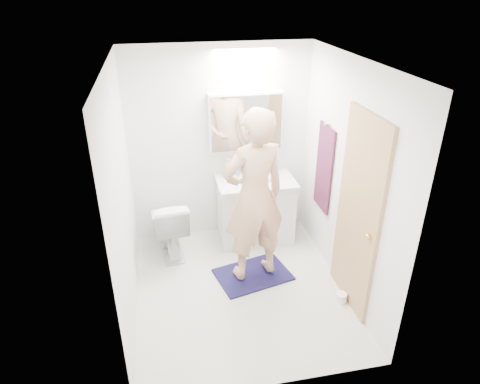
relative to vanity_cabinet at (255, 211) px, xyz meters
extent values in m
plane|color=silver|center=(-0.39, -0.96, -0.39)|extent=(2.50, 2.50, 0.00)
plane|color=white|center=(-0.39, -0.96, 2.01)|extent=(2.50, 2.50, 0.00)
plane|color=white|center=(-0.39, 0.29, 0.81)|extent=(2.50, 0.00, 2.50)
plane|color=white|center=(-0.39, -2.21, 0.81)|extent=(2.50, 0.00, 2.50)
plane|color=white|center=(-1.49, -0.96, 0.81)|extent=(0.00, 2.50, 2.50)
plane|color=white|center=(0.71, -0.96, 0.81)|extent=(0.00, 2.50, 2.50)
cube|color=silver|center=(0.00, 0.00, 0.00)|extent=(0.90, 0.55, 0.78)
cube|color=silver|center=(0.00, 0.00, 0.41)|extent=(0.95, 0.58, 0.04)
cylinder|color=silver|center=(0.00, 0.03, 0.45)|extent=(0.36, 0.36, 0.03)
cylinder|color=silver|center=(0.00, 0.22, 0.51)|extent=(0.02, 0.02, 0.16)
cube|color=white|center=(-0.09, 0.21, 1.11)|extent=(0.88, 0.14, 0.70)
cube|color=silver|center=(-0.09, 0.13, 1.11)|extent=(0.84, 0.01, 0.66)
imported|color=white|center=(-1.09, -0.11, -0.02)|extent=(0.49, 0.77, 0.75)
cube|color=#181440|center=(-0.20, -0.77, -0.38)|extent=(0.91, 0.72, 0.02)
imported|color=tan|center=(-0.20, -0.77, 0.61)|extent=(0.78, 0.61, 1.91)
cube|color=#A88154|center=(0.69, -1.31, 0.61)|extent=(0.04, 0.80, 2.00)
sphere|color=gold|center=(0.65, -1.61, 0.56)|extent=(0.06, 0.06, 0.06)
cube|color=#121A3A|center=(0.69, -0.41, 0.71)|extent=(0.02, 0.42, 1.00)
cylinder|color=silver|center=(0.67, -0.41, 1.23)|extent=(0.07, 0.02, 0.02)
imported|color=#C8BA81|center=(-0.32, 0.15, 0.55)|extent=(0.13, 0.13, 0.25)
imported|color=#608ECF|center=(-0.21, 0.18, 0.51)|extent=(0.10, 0.10, 0.15)
imported|color=#3D53B9|center=(0.26, 0.16, 0.47)|extent=(0.09, 0.09, 0.09)
cylinder|color=white|center=(0.60, -1.37, -0.34)|extent=(0.11, 0.11, 0.10)
camera|label=1|loc=(-1.10, -4.53, 2.64)|focal=31.72mm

